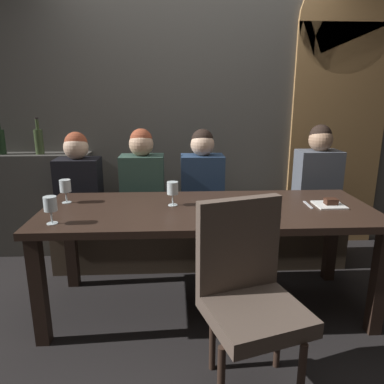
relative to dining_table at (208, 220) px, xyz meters
The scene contains 19 objects.
ground 0.65m from the dining_table, ahead, with size 9.00×9.00×0.00m, color black.
back_wall_tiled 1.49m from the dining_table, 90.00° to the left, with size 6.00×0.12×3.00m, color #4C4944.
arched_door 1.91m from the dining_table, 40.43° to the left, with size 0.90×0.05×2.55m.
back_counter 1.87m from the dining_table, 146.14° to the left, with size 1.10×0.28×0.95m, color #413E3A.
dining_table is the anchor object (origin of this frame).
banquette_bench 0.82m from the dining_table, 90.00° to the left, with size 2.50×0.44×0.45m.
chair_near_side 0.74m from the dining_table, 79.85° to the right, with size 0.55×0.55×0.98m.
diner_redhead 1.24m from the dining_table, 145.93° to the left, with size 0.36×0.24×0.73m.
diner_bearded 0.85m from the dining_table, 125.91° to the left, with size 0.36×0.24×0.75m.
diner_far_end 0.73m from the dining_table, 88.70° to the left, with size 0.36×0.24×0.75m.
diner_near_end 1.24m from the dining_table, 34.56° to the left, with size 0.36×0.24×0.78m.
wine_bottle_dark_red 2.08m from the dining_table, 150.07° to the left, with size 0.08×0.08×0.33m.
wine_bottle_pale_label 1.80m from the dining_table, 144.67° to the left, with size 0.08×0.08×0.33m.
wine_glass_far_left 1.00m from the dining_table, 164.11° to the right, with size 0.08×0.08×0.16m.
wine_glass_end_left 0.32m from the dining_table, 165.16° to the left, with size 0.08×0.08×0.16m.
wine_glass_near_left 1.01m from the dining_table, behind, with size 0.08×0.08×0.16m.
espresso_cup 0.40m from the dining_table, 34.84° to the right, with size 0.12×0.12×0.06m.
dessert_plate 0.84m from the dining_table, ahead, with size 0.19×0.19×0.05m.
fork_on_table 0.69m from the dining_table, ahead, with size 0.02×0.17×0.01m, color silver.
Camera 1 is at (-0.22, -2.30, 1.47)m, focal length 33.88 mm.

